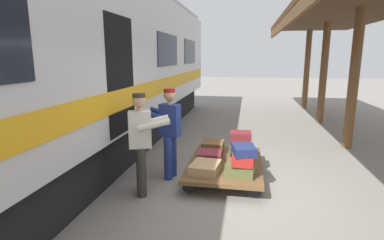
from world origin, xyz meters
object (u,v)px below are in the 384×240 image
at_px(suitcase_tan_vintage, 205,168).
at_px(porter_by_door, 142,141).
at_px(suitcase_burgundy_valise, 210,156).
at_px(suitcase_slate_roller, 242,149).
at_px(train_car, 42,69).
at_px(suitcase_navy_fabric, 244,150).
at_px(porter_in_overalls, 169,130).
at_px(suitcase_red_plastic, 243,158).
at_px(suitcase_olive_duffel, 241,168).
at_px(suitcase_maroon_trunk, 241,137).
at_px(suitcase_yellow_case, 241,148).
at_px(suitcase_brown_leather, 213,147).
at_px(suitcase_black_hardshell, 242,158).
at_px(luggage_cart, 225,164).

bearing_deg(suitcase_tan_vintage, porter_by_door, 23.90).
height_order(suitcase_burgundy_valise, suitcase_slate_roller, suitcase_burgundy_valise).
xyz_separation_m(train_car, suitcase_navy_fabric, (-3.61, -0.04, -1.33)).
xyz_separation_m(suitcase_burgundy_valise, porter_in_overalls, (0.74, 0.25, 0.55)).
bearing_deg(suitcase_navy_fabric, train_car, 0.69).
bearing_deg(suitcase_red_plastic, porter_by_door, 14.88).
xyz_separation_m(suitcase_olive_duffel, suitcase_red_plastic, (-0.04, 0.00, 0.19)).
height_order(suitcase_olive_duffel, suitcase_slate_roller, suitcase_olive_duffel).
xyz_separation_m(suitcase_red_plastic, suitcase_navy_fabric, (-0.00, 0.01, 0.15)).
distance_m(suitcase_tan_vintage, suitcase_slate_roller, 1.34).
relative_size(suitcase_olive_duffel, suitcase_slate_roller, 0.82).
xyz_separation_m(train_car, suitcase_maroon_trunk, (-3.54, -0.67, -1.28)).
bearing_deg(porter_by_door, suitcase_slate_roller, -134.75).
height_order(suitcase_tan_vintage, suitcase_yellow_case, suitcase_yellow_case).
relative_size(suitcase_navy_fabric, porter_by_door, 0.29).
height_order(suitcase_brown_leather, porter_in_overalls, porter_in_overalls).
bearing_deg(suitcase_brown_leather, suitcase_black_hardshell, 136.15).
bearing_deg(train_car, suitcase_navy_fabric, -179.31).
distance_m(train_car, suitcase_maroon_trunk, 3.83).
bearing_deg(suitcase_tan_vintage, luggage_cart, -117.50).
bearing_deg(luggage_cart, train_car, 11.29).
distance_m(suitcase_brown_leather, suitcase_yellow_case, 0.85).
distance_m(suitcase_yellow_case, porter_in_overalls, 1.40).
bearing_deg(suitcase_black_hardshell, suitcase_olive_duffel, 90.00).
distance_m(suitcase_brown_leather, suitcase_maroon_trunk, 0.90).
relative_size(suitcase_black_hardshell, porter_in_overalls, 0.37).
distance_m(suitcase_navy_fabric, porter_by_door, 1.71).
bearing_deg(suitcase_black_hardshell, porter_in_overalls, 10.59).
distance_m(train_car, porter_in_overalls, 2.53).
distance_m(suitcase_brown_leather, suitcase_black_hardshell, 0.86).
relative_size(suitcase_red_plastic, porter_by_door, 0.32).
bearing_deg(suitcase_brown_leather, suitcase_red_plastic, 118.76).
xyz_separation_m(suitcase_maroon_trunk, porter_in_overalls, (1.32, 0.27, 0.14)).
relative_size(suitcase_burgundy_valise, suitcase_maroon_trunk, 1.20).
xyz_separation_m(suitcase_olive_duffel, porter_by_door, (1.61, 0.44, 0.53)).
distance_m(suitcase_red_plastic, porter_in_overalls, 1.47).
bearing_deg(train_car, suitcase_tan_vintage, -178.84).
bearing_deg(porter_in_overalls, suitcase_navy_fabric, 165.62).
distance_m(suitcase_maroon_trunk, porter_in_overalls, 1.35).
xyz_separation_m(suitcase_olive_duffel, porter_in_overalls, (1.35, -0.34, 0.53)).
distance_m(train_car, suitcase_navy_fabric, 3.85).
relative_size(suitcase_burgundy_valise, suitcase_slate_roller, 0.81).
bearing_deg(suitcase_tan_vintage, train_car, 1.16).
bearing_deg(porter_in_overalls, train_car, 10.19).
distance_m(suitcase_maroon_trunk, suitcase_red_plastic, 0.65).
bearing_deg(luggage_cart, suitcase_maroon_trunk, -175.91).
relative_size(suitcase_black_hardshell, porter_by_door, 0.37).
distance_m(suitcase_yellow_case, suitcase_navy_fabric, 0.65).
xyz_separation_m(train_car, suitcase_red_plastic, (-3.61, -0.06, -1.48)).
height_order(suitcase_burgundy_valise, suitcase_brown_leather, suitcase_brown_leather).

